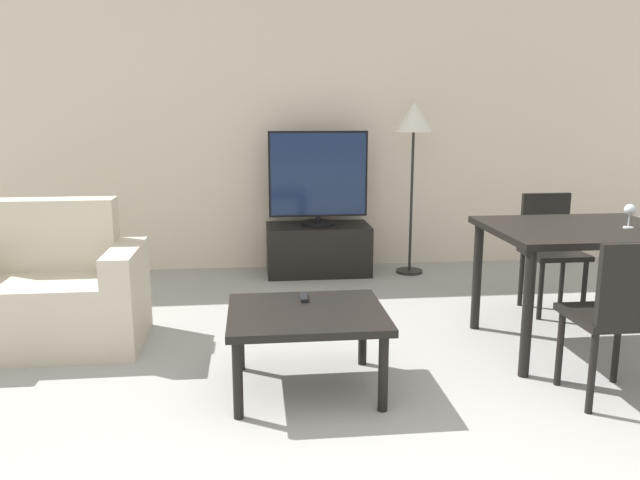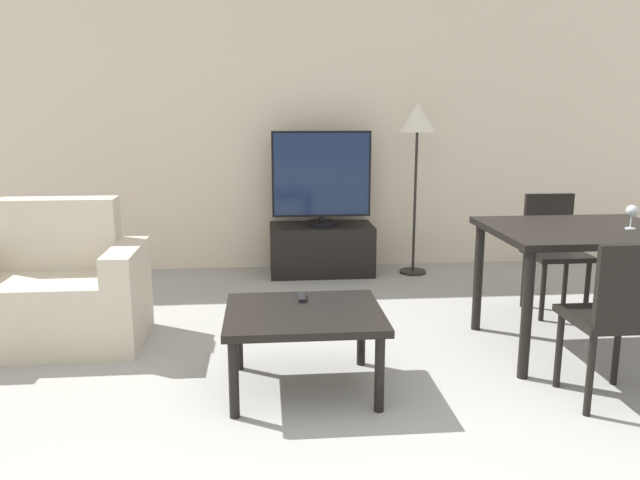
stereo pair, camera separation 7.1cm
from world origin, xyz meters
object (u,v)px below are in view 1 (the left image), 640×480
(dining_table, at_px, (580,243))
(armchair, at_px, (53,295))
(wine_glass_left, at_px, (630,211))
(coffee_table, at_px, (306,320))
(tv, at_px, (318,179))
(tv_stand, at_px, (318,249))
(dining_chair_near, at_px, (618,312))
(dining_chair_far, at_px, (550,245))
(floor_lamp, at_px, (414,127))
(remote_primary, at_px, (303,297))

(dining_table, bearing_deg, armchair, 172.98)
(armchair, height_order, wine_glass_left, wine_glass_left)
(coffee_table, bearing_deg, tv, 82.45)
(tv_stand, xyz_separation_m, dining_chair_near, (1.21, -2.72, 0.27))
(armchair, height_order, tv, tv)
(armchair, bearing_deg, dining_chair_far, 5.92)
(tv, height_order, dining_chair_far, tv)
(tv_stand, relative_size, wine_glass_left, 6.34)
(tv_stand, bearing_deg, floor_lamp, -4.87)
(tv, bearing_deg, coffee_table, -97.55)
(armchair, xyz_separation_m, tv_stand, (1.85, 1.56, -0.10))
(tv, height_order, remote_primary, tv)
(tv, distance_m, wine_glass_left, 2.62)
(dining_table, bearing_deg, dining_chair_far, 75.72)
(dining_table, distance_m, dining_chair_far, 0.80)
(coffee_table, xyz_separation_m, dining_chair_far, (1.91, 1.18, 0.10))
(tv, xyz_separation_m, floor_lamp, (0.83, -0.07, 0.45))
(tv_stand, height_order, floor_lamp, floor_lamp)
(armchair, relative_size, remote_primary, 7.38)
(dining_chair_far, bearing_deg, coffee_table, -148.38)
(coffee_table, height_order, dining_chair_near, dining_chair_near)
(coffee_table, bearing_deg, remote_primary, 90.14)
(armchair, height_order, dining_chair_far, armchair)
(armchair, bearing_deg, coffee_table, -28.16)
(tv_stand, distance_m, dining_table, 2.45)
(dining_chair_far, bearing_deg, wine_glass_left, -85.51)
(dining_table, height_order, dining_chair_near, dining_chair_near)
(tv_stand, height_order, wine_glass_left, wine_glass_left)
(dining_chair_far, height_order, remote_primary, dining_chair_far)
(tv, relative_size, remote_primary, 5.86)
(tv_stand, distance_m, floor_lamp, 1.38)
(tv_stand, bearing_deg, armchair, -139.71)
(floor_lamp, xyz_separation_m, remote_primary, (-1.15, -2.11, -0.87))
(armchair, height_order, dining_table, armchair)
(remote_primary, bearing_deg, tv_stand, 81.74)
(dining_chair_near, xyz_separation_m, wine_glass_left, (0.45, 0.69, 0.38))
(tv, relative_size, wine_glass_left, 6.02)
(coffee_table, xyz_separation_m, dining_chair_near, (1.52, -0.34, 0.10))
(tv_stand, bearing_deg, wine_glass_left, -50.81)
(wine_glass_left, bearing_deg, dining_table, 164.81)
(tv_stand, xyz_separation_m, tv, (0.00, -0.00, 0.64))
(tv_stand, relative_size, coffee_table, 1.13)
(tv_stand, relative_size, tv, 1.05)
(tv_stand, height_order, tv, tv)
(armchair, distance_m, dining_table, 3.29)
(dining_chair_near, xyz_separation_m, dining_chair_far, (0.39, 1.51, 0.00))
(armchair, xyz_separation_m, tv, (1.85, 1.56, 0.54))
(tv, xyz_separation_m, dining_table, (1.40, -1.96, -0.20))
(dining_chair_near, bearing_deg, dining_chair_far, 75.72)
(dining_chair_far, bearing_deg, floor_lamp, 123.75)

